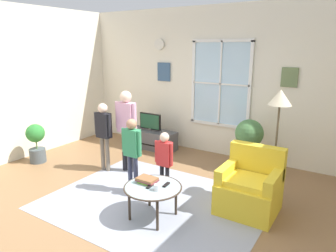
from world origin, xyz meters
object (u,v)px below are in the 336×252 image
at_px(person_black_shirt, 104,129).
at_px(person_red_shirt, 164,157).
at_px(remote_near_books, 166,185).
at_px(person_pink_shirt, 127,122).
at_px(potted_plant_by_window, 249,138).
at_px(potted_plant_corner, 36,141).
at_px(remote_near_cup, 150,186).
at_px(coffee_table, 153,189).
at_px(floor_lamp, 279,109).
at_px(armchair, 250,188).
at_px(tv_stand, 151,139).
at_px(television, 150,122).
at_px(book_stack, 147,180).
at_px(person_green_shirt, 132,147).
at_px(cup, 157,187).

height_order(person_black_shirt, person_red_shirt, person_black_shirt).
distance_m(remote_near_books, person_pink_shirt, 1.74).
relative_size(potted_plant_by_window, potted_plant_corner, 1.23).
bearing_deg(person_pink_shirt, remote_near_cup, -40.11).
xyz_separation_m(remote_near_books, person_pink_shirt, (-1.41, 0.91, 0.46)).
height_order(coffee_table, potted_plant_corner, potted_plant_corner).
relative_size(coffee_table, person_red_shirt, 0.76).
bearing_deg(potted_plant_corner, person_red_shirt, 2.50).
xyz_separation_m(potted_plant_corner, floor_lamp, (4.23, 0.97, 0.94)).
relative_size(armchair, coffee_table, 1.14).
relative_size(tv_stand, potted_plant_corner, 1.56).
relative_size(television, person_red_shirt, 0.52).
height_order(armchair, book_stack, armchair).
relative_size(armchair, person_red_shirt, 0.86).
height_order(person_red_shirt, potted_plant_corner, person_red_shirt).
height_order(potted_plant_corner, floor_lamp, floor_lamp).
bearing_deg(person_pink_shirt, person_green_shirt, -44.55).
distance_m(person_red_shirt, potted_plant_by_window, 1.86).
bearing_deg(person_green_shirt, potted_plant_corner, -179.44).
distance_m(armchair, remote_near_books, 1.16).
distance_m(coffee_table, potted_plant_corner, 3.09).
height_order(person_red_shirt, potted_plant_by_window, person_red_shirt).
distance_m(remote_near_cup, person_green_shirt, 0.86).
bearing_deg(potted_plant_by_window, television, 179.23).
distance_m(remote_near_books, potted_plant_corner, 3.20).
height_order(armchair, coffee_table, armchair).
height_order(television, person_pink_shirt, person_pink_shirt).
bearing_deg(person_green_shirt, potted_plant_by_window, 56.63).
distance_m(tv_stand, person_pink_shirt, 1.53).
bearing_deg(person_red_shirt, television, 130.91).
bearing_deg(potted_plant_by_window, person_pink_shirt, -145.02).
height_order(remote_near_cup, potted_plant_corner, potted_plant_corner).
relative_size(coffee_table, person_pink_shirt, 0.52).
relative_size(cup, potted_plant_corner, 0.11).
relative_size(cup, remote_near_cup, 0.61).
relative_size(remote_near_cup, floor_lamp, 0.09).
distance_m(person_black_shirt, potted_plant_by_window, 2.60).
xyz_separation_m(person_red_shirt, person_pink_shirt, (-1.10, 0.47, 0.28)).
bearing_deg(person_pink_shirt, tv_stand, 108.11).
bearing_deg(armchair, floor_lamp, 71.61).
xyz_separation_m(remote_near_cup, person_black_shirt, (-1.62, 0.86, 0.32)).
distance_m(person_green_shirt, person_red_shirt, 0.53).
xyz_separation_m(coffee_table, remote_near_cup, (-0.03, -0.03, 0.04)).
bearing_deg(person_black_shirt, cup, -26.83).
height_order(tv_stand, floor_lamp, floor_lamp).
xyz_separation_m(person_black_shirt, person_green_shirt, (0.95, -0.38, -0.05)).
distance_m(book_stack, person_green_shirt, 0.74).
height_order(remote_near_books, remote_near_cup, same).
relative_size(cup, floor_lamp, 0.05).
relative_size(remote_near_cup, potted_plant_corner, 0.18).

